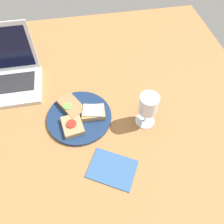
# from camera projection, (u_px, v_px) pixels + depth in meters

# --- Properties ---
(wooden_table) EXTENTS (1.40, 1.40, 0.03)m
(wooden_table) POSITION_uv_depth(u_px,v_px,m) (93.00, 115.00, 0.89)
(wooden_table) COLOR #9E6B3D
(wooden_table) RESTS_ON ground
(plate) EXTENTS (0.25, 0.25, 0.01)m
(plate) POSITION_uv_depth(u_px,v_px,m) (79.00, 117.00, 0.85)
(plate) COLOR navy
(plate) RESTS_ON wooden_table
(sandwich_with_cucumber) EXTENTS (0.12, 0.14, 0.02)m
(sandwich_with_cucumber) POSITION_uv_depth(u_px,v_px,m) (71.00, 106.00, 0.86)
(sandwich_with_cucumber) COLOR #937047
(sandwich_with_cucumber) RESTS_ON plate
(sandwich_with_tomato) EXTENTS (0.09, 0.10, 0.03)m
(sandwich_with_tomato) POSITION_uv_depth(u_px,v_px,m) (73.00, 125.00, 0.81)
(sandwich_with_tomato) COLOR #A88456
(sandwich_with_tomato) RESTS_ON plate
(sandwich_with_cheese) EXTENTS (0.09, 0.07, 0.03)m
(sandwich_with_cheese) POSITION_uv_depth(u_px,v_px,m) (92.00, 112.00, 0.84)
(sandwich_with_cheese) COLOR #A88456
(sandwich_with_cheese) RESTS_ON plate
(wine_glass) EXTENTS (0.07, 0.07, 0.14)m
(wine_glass) POSITION_uv_depth(u_px,v_px,m) (148.00, 106.00, 0.77)
(wine_glass) COLOR white
(wine_glass) RESTS_ON wooden_table
(laptop) EXTENTS (0.31, 0.24, 0.24)m
(laptop) POSITION_uv_depth(u_px,v_px,m) (3.00, 75.00, 0.93)
(laptop) COLOR silver
(laptop) RESTS_ON wooden_table
(napkin) EXTENTS (0.19, 0.17, 0.00)m
(napkin) POSITION_uv_depth(u_px,v_px,m) (112.00, 169.00, 0.74)
(napkin) COLOR #33598C
(napkin) RESTS_ON wooden_table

